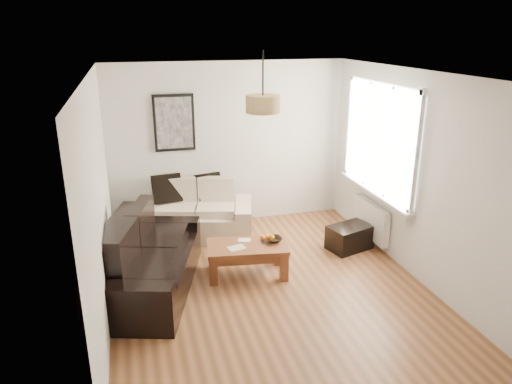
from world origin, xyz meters
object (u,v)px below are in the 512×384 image
object	(u,v)px
ottoman	(350,237)
coffee_table	(247,259)
sofa_leather	(148,257)
loveseat_cream	(197,210)

from	to	relation	value
ottoman	coffee_table	bearing A→B (deg)	-167.90
sofa_leather	coffee_table	world-z (taller)	sofa_leather
coffee_table	ottoman	size ratio (longest dim) A/B	1.66
loveseat_cream	ottoman	bearing A→B (deg)	-12.85
loveseat_cream	ottoman	size ratio (longest dim) A/B	2.68
loveseat_cream	sofa_leather	world-z (taller)	sofa_leather
loveseat_cream	coffee_table	distance (m)	1.49
loveseat_cream	ottoman	xyz separation A→B (m)	(2.06, -1.06, -0.24)
coffee_table	loveseat_cream	bearing A→B (deg)	107.21
sofa_leather	coffee_table	xyz separation A→B (m)	(1.25, 0.04, -0.23)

